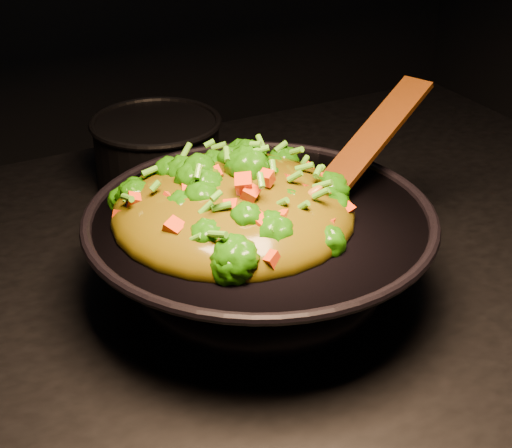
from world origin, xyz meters
TOP-DOWN VIEW (x-y plane):
  - wok at (-0.08, -0.08)m, footprint 0.52×0.52m
  - stir_fry at (-0.11, -0.06)m, footprint 0.35×0.35m
  - spatula at (0.07, -0.06)m, footprint 0.25×0.14m
  - back_pot at (-0.08, 0.27)m, footprint 0.21×0.21m

SIDE VIEW (x-z plane):
  - back_pot at x=-0.08m, z-range 0.90..1.01m
  - wok at x=-0.08m, z-range 0.90..1.01m
  - spatula at x=0.07m, z-range 1.00..1.11m
  - stir_fry at x=-0.11m, z-range 1.01..1.11m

